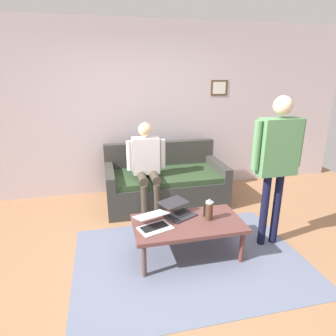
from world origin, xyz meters
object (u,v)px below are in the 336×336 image
couch (165,183)px  coffee_table (188,225)px  laptop_center (154,223)px  person_seated (147,163)px  laptop_left (178,211)px  person_standing (277,154)px  french_press (209,210)px

couch → coffee_table: 1.43m
laptop_center → person_seated: (-0.13, -1.22, 0.28)m
coffee_table → couch: bearing=-92.2°
couch → laptop_center: size_ratio=4.27×
laptop_left → person_standing: bearing=170.5°
person_seated → french_press: bearing=112.3°
coffee_table → french_press: french_press is taller
laptop_left → laptop_center: (0.32, 0.22, -0.00)m
couch → person_seated: person_seated is taller
laptop_left → french_press: 0.36m
laptop_left → person_seated: size_ratio=0.36×
couch → person_standing: 1.87m
laptop_center → person_standing: 1.51m
person_seated → laptop_center: bearing=84.0°
laptop_left → french_press: size_ratio=1.91×
couch → laptop_center: couch is taller
laptop_center → coffee_table: bearing=-175.8°
laptop_left → person_seated: 1.06m
couch → french_press: couch is taller
laptop_center → person_standing: bearing=-178.2°
french_press → person_seated: (0.49, -1.19, 0.21)m
coffee_table → person_standing: person_standing is taller
couch → person_seated: bearing=36.5°
coffee_table → laptop_center: 0.39m
french_press → couch: bearing=-82.7°
person_standing → coffee_table: bearing=0.8°
coffee_table → person_standing: bearing=-179.2°
couch → laptop_left: bearing=84.6°
coffee_table → french_press: (-0.24, -0.01, 0.15)m
couch → laptop_left: (0.12, 1.23, 0.15)m
coffee_table → laptop_left: bearing=-71.8°
person_seated → couch: bearing=-143.5°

